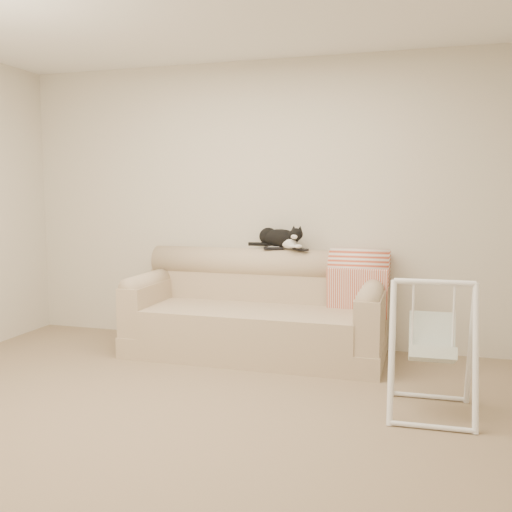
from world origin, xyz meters
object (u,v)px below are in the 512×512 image
(tuxedo_cat, at_px, (280,238))
(baby_swing, at_px, (432,347))
(remote_b, at_px, (301,249))
(remote_a, at_px, (274,248))
(sofa, at_px, (258,313))

(tuxedo_cat, height_order, baby_swing, tuxedo_cat)
(tuxedo_cat, relative_size, baby_swing, 0.61)
(baby_swing, bearing_deg, remote_b, 132.10)
(tuxedo_cat, bearing_deg, baby_swing, -44.41)
(baby_swing, bearing_deg, tuxedo_cat, 135.59)
(remote_b, bearing_deg, remote_a, 175.83)
(sofa, xyz_separation_m, baby_swing, (1.45, -1.03, 0.08))
(remote_b, relative_size, baby_swing, 0.19)
(remote_b, xyz_separation_m, baby_swing, (1.11, -1.23, -0.47))
(sofa, distance_m, remote_b, 0.68)
(remote_b, relative_size, tuxedo_cat, 0.30)
(remote_b, height_order, tuxedo_cat, tuxedo_cat)
(sofa, bearing_deg, tuxedo_cat, 62.98)
(remote_a, xyz_separation_m, tuxedo_cat, (0.05, 0.04, 0.09))
(sofa, distance_m, remote_a, 0.61)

